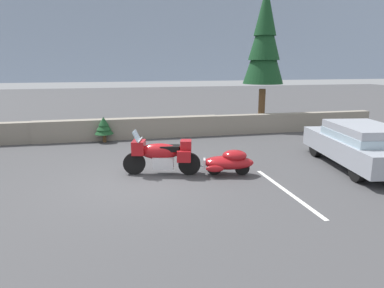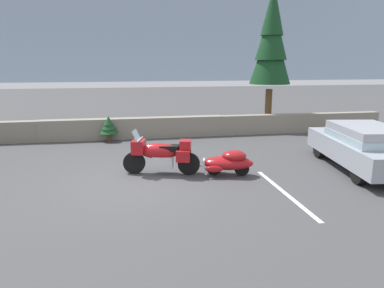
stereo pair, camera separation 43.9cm
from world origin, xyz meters
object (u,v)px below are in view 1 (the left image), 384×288
Objects in this scene: touring_motorcycle at (161,154)px; sedan_at_right_edge at (360,144)px; pine_tree_tall at (265,40)px; car_shaped_trailer at (229,161)px.

sedan_at_right_edge is at bearing -6.24° from touring_motorcycle.
sedan_at_right_edge is at bearing -88.38° from pine_tree_tall.
pine_tree_tall is (-0.20, 7.17, 3.57)m from sedan_at_right_edge.
touring_motorcycle is at bearing -132.92° from pine_tree_tall.
sedan_at_right_edge is (4.30, -0.20, 0.36)m from car_shaped_trailer.
car_shaped_trailer is (1.94, -0.49, -0.21)m from touring_motorcycle.
car_shaped_trailer is 0.32× the size of pine_tree_tall.
touring_motorcycle is 9.61m from pine_tree_tall.
pine_tree_tall is at bearing 47.08° from touring_motorcycle.
touring_motorcycle is 1.02× the size of car_shaped_trailer.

